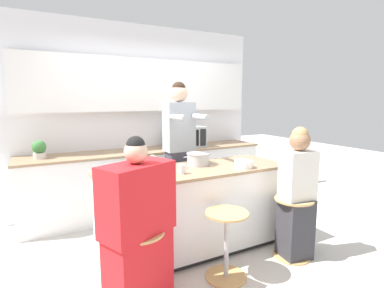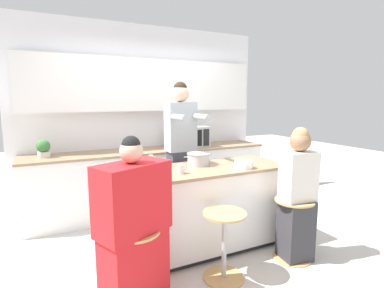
{
  "view_description": "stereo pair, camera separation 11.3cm",
  "coord_description": "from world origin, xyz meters",
  "px_view_note": "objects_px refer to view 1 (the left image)",
  "views": [
    {
      "loc": [
        -1.47,
        -2.68,
        1.62
      ],
      "look_at": [
        0.0,
        0.07,
        1.15
      ],
      "focal_mm": 28.0,
      "sensor_mm": 36.0,
      "label": 1
    },
    {
      "loc": [
        -1.37,
        -2.73,
        1.62
      ],
      "look_at": [
        0.0,
        0.07,
        1.15
      ],
      "focal_mm": 28.0,
      "sensor_mm": 36.0,
      "label": 2
    }
  ],
  "objects_px": {
    "bar_stool_center": "(226,241)",
    "microwave": "(186,137)",
    "kitchen_island": "(195,209)",
    "person_wrapped_blanket": "(138,232)",
    "juice_carton": "(153,168)",
    "cooking_pot": "(198,159)",
    "coffee_cup_near": "(182,169)",
    "person_seated_near": "(297,197)",
    "potted_plant": "(39,149)",
    "person_cooking": "(179,156)",
    "bar_stool_leftmost": "(140,265)",
    "fruit_bowl": "(127,171)",
    "banana_bunch": "(163,172)",
    "bar_stool_rightmost": "(293,224)"
  },
  "relations": [
    {
      "from": "kitchen_island",
      "to": "bar_stool_leftmost",
      "type": "xyz_separation_m",
      "value": [
        -0.81,
        -0.59,
        -0.1
      ]
    },
    {
      "from": "coffee_cup_near",
      "to": "juice_carton",
      "type": "relative_size",
      "value": 0.47
    },
    {
      "from": "cooking_pot",
      "to": "banana_bunch",
      "type": "distance_m",
      "value": 0.53
    },
    {
      "from": "person_wrapped_blanket",
      "to": "cooking_pot",
      "type": "relative_size",
      "value": 4.02
    },
    {
      "from": "juice_carton",
      "to": "person_cooking",
      "type": "bearing_deg",
      "value": 50.19
    },
    {
      "from": "bar_stool_center",
      "to": "bar_stool_rightmost",
      "type": "bearing_deg",
      "value": -1.09
    },
    {
      "from": "person_cooking",
      "to": "person_wrapped_blanket",
      "type": "xyz_separation_m",
      "value": [
        -0.92,
        -1.19,
        -0.3
      ]
    },
    {
      "from": "bar_stool_center",
      "to": "person_cooking",
      "type": "distance_m",
      "value": 1.3
    },
    {
      "from": "juice_carton",
      "to": "kitchen_island",
      "type": "bearing_deg",
      "value": 19.26
    },
    {
      "from": "bar_stool_leftmost",
      "to": "microwave",
      "type": "relative_size",
      "value": 1.16
    },
    {
      "from": "bar_stool_center",
      "to": "coffee_cup_near",
      "type": "relative_size",
      "value": 6.09
    },
    {
      "from": "coffee_cup_near",
      "to": "juice_carton",
      "type": "bearing_deg",
      "value": -170.25
    },
    {
      "from": "kitchen_island",
      "to": "person_wrapped_blanket",
      "type": "distance_m",
      "value": 1.05
    },
    {
      "from": "bar_stool_leftmost",
      "to": "banana_bunch",
      "type": "height_order",
      "value": "banana_bunch"
    },
    {
      "from": "microwave",
      "to": "potted_plant",
      "type": "relative_size",
      "value": 2.4
    },
    {
      "from": "fruit_bowl",
      "to": "person_seated_near",
      "type": "bearing_deg",
      "value": -24.27
    },
    {
      "from": "bar_stool_rightmost",
      "to": "coffee_cup_near",
      "type": "xyz_separation_m",
      "value": [
        -1.03,
        0.47,
        0.59
      ]
    },
    {
      "from": "person_cooking",
      "to": "fruit_bowl",
      "type": "distance_m",
      "value": 0.94
    },
    {
      "from": "bar_stool_rightmost",
      "to": "coffee_cup_near",
      "type": "height_order",
      "value": "coffee_cup_near"
    },
    {
      "from": "bar_stool_center",
      "to": "person_cooking",
      "type": "bearing_deg",
      "value": 85.38
    },
    {
      "from": "bar_stool_rightmost",
      "to": "potted_plant",
      "type": "relative_size",
      "value": 2.79
    },
    {
      "from": "bar_stool_rightmost",
      "to": "banana_bunch",
      "type": "distance_m",
      "value": 1.44
    },
    {
      "from": "bar_stool_center",
      "to": "coffee_cup_near",
      "type": "distance_m",
      "value": 0.78
    },
    {
      "from": "kitchen_island",
      "to": "bar_stool_rightmost",
      "type": "distance_m",
      "value": 1.02
    },
    {
      "from": "person_cooking",
      "to": "bar_stool_rightmost",
      "type": "bearing_deg",
      "value": -58.81
    },
    {
      "from": "cooking_pot",
      "to": "coffee_cup_near",
      "type": "bearing_deg",
      "value": -141.3
    },
    {
      "from": "bar_stool_rightmost",
      "to": "person_seated_near",
      "type": "xyz_separation_m",
      "value": [
        0.02,
        -0.02,
        0.29
      ]
    },
    {
      "from": "coffee_cup_near",
      "to": "potted_plant",
      "type": "relative_size",
      "value": 0.46
    },
    {
      "from": "juice_carton",
      "to": "potted_plant",
      "type": "relative_size",
      "value": 0.98
    },
    {
      "from": "microwave",
      "to": "kitchen_island",
      "type": "bearing_deg",
      "value": -113.01
    },
    {
      "from": "bar_stool_center",
      "to": "microwave",
      "type": "distance_m",
      "value": 2.11
    },
    {
      "from": "microwave",
      "to": "juice_carton",
      "type": "bearing_deg",
      "value": -126.09
    },
    {
      "from": "person_cooking",
      "to": "banana_bunch",
      "type": "relative_size",
      "value": 11.39
    },
    {
      "from": "person_wrapped_blanket",
      "to": "kitchen_island",
      "type": "bearing_deg",
      "value": 13.13
    },
    {
      "from": "banana_bunch",
      "to": "potted_plant",
      "type": "distance_m",
      "value": 1.75
    },
    {
      "from": "bar_stool_center",
      "to": "person_wrapped_blanket",
      "type": "height_order",
      "value": "person_wrapped_blanket"
    },
    {
      "from": "cooking_pot",
      "to": "fruit_bowl",
      "type": "relative_size",
      "value": 1.77
    },
    {
      "from": "kitchen_island",
      "to": "bar_stool_leftmost",
      "type": "distance_m",
      "value": 1.01
    },
    {
      "from": "bar_stool_leftmost",
      "to": "potted_plant",
      "type": "relative_size",
      "value": 2.79
    },
    {
      "from": "juice_carton",
      "to": "person_seated_near",
      "type": "bearing_deg",
      "value": -17.38
    },
    {
      "from": "kitchen_island",
      "to": "person_wrapped_blanket",
      "type": "relative_size",
      "value": 1.49
    },
    {
      "from": "bar_stool_leftmost",
      "to": "person_cooking",
      "type": "relative_size",
      "value": 0.34
    },
    {
      "from": "bar_stool_center",
      "to": "juice_carton",
      "type": "height_order",
      "value": "juice_carton"
    },
    {
      "from": "bar_stool_center",
      "to": "microwave",
      "type": "height_order",
      "value": "microwave"
    },
    {
      "from": "bar_stool_center",
      "to": "potted_plant",
      "type": "height_order",
      "value": "potted_plant"
    },
    {
      "from": "microwave",
      "to": "banana_bunch",
      "type": "bearing_deg",
      "value": -124.53
    },
    {
      "from": "person_cooking",
      "to": "potted_plant",
      "type": "distance_m",
      "value": 1.71
    },
    {
      "from": "bar_stool_rightmost",
      "to": "person_seated_near",
      "type": "height_order",
      "value": "person_seated_near"
    },
    {
      "from": "kitchen_island",
      "to": "potted_plant",
      "type": "distance_m",
      "value": 2.04
    },
    {
      "from": "person_seated_near",
      "to": "potted_plant",
      "type": "height_order",
      "value": "person_seated_near"
    }
  ]
}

